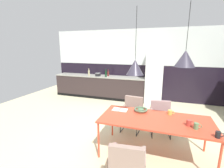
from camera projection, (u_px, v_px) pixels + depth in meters
The scene contains 21 objects.
ground_plane at pixel (120, 139), 3.55m from camera, with size 9.60×9.60×0.00m, color beige.
back_wall_splashback_dark at pixel (141, 82), 6.34m from camera, with size 7.38×0.12×1.36m, color black.
back_wall_panel_upper at pixel (143, 47), 6.04m from camera, with size 7.38×0.12×1.36m, color silver.
kitchen_counter at pixel (99, 86), 6.56m from camera, with size 3.76×0.63×0.90m.
refrigerator_column at pixel (154, 77), 5.78m from camera, with size 0.60×0.60×1.93m, color silver.
dining_table at pixel (155, 121), 2.90m from camera, with size 1.99×0.89×0.73m.
armchair_far_side at pixel (132, 109), 3.87m from camera, with size 0.54×0.52×0.83m.
armchair_facing_counter at pixel (127, 161), 2.14m from camera, with size 0.53×0.52×0.79m.
armchair_near_window at pixel (161, 113), 3.70m from camera, with size 0.55×0.54×0.77m.
fruit_bowl at pixel (141, 110), 3.21m from camera, with size 0.27×0.27×0.06m.
open_book at pixel (120, 110), 3.31m from camera, with size 0.31×0.19×0.02m.
mug_short_terracotta at pixel (196, 126), 2.51m from camera, with size 0.12×0.07×0.10m.
mug_white_ceramic at pixel (189, 123), 2.62m from camera, with size 0.13×0.08×0.10m.
mug_tall_blue at pixel (170, 112), 3.07m from camera, with size 0.13×0.08×0.09m.
mug_dark_espresso at pixel (218, 135), 2.27m from camera, with size 0.12×0.07×0.10m.
cooking_pot at pixel (98, 74), 6.36m from camera, with size 0.22×0.22×0.15m.
bottle_wine_green at pixel (106, 74), 6.17m from camera, with size 0.07×0.07×0.31m.
bottle_oil_tall at pixel (89, 73), 6.45m from camera, with size 0.07×0.07×0.29m.
bottle_spice_small at pixel (108, 74), 6.35m from camera, with size 0.07×0.07×0.26m.
pendant_lamp_over_table_near at pixel (135, 67), 2.80m from camera, with size 0.31×0.31×1.14m.
pendant_lamp_over_table_far at pixel (185, 59), 2.48m from camera, with size 0.32×0.32×0.97m.
Camera 1 is at (0.83, -3.08, 1.98)m, focal length 25.38 mm.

